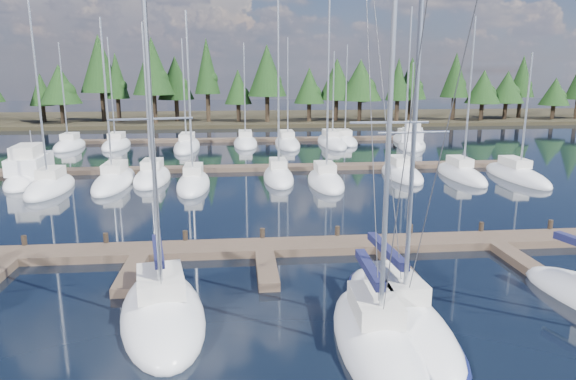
{
  "coord_description": "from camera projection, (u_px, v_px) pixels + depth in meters",
  "views": [
    {
      "loc": [
        -1.17,
        -6.72,
        8.97
      ],
      "look_at": [
        1.65,
        22.0,
        2.24
      ],
      "focal_mm": 32.0,
      "sensor_mm": 36.0,
      "label": 1
    }
  ],
  "objects": [
    {
      "name": "ground",
      "position": [
        255.0,
        196.0,
        37.73
      ],
      "size": [
        260.0,
        260.0,
        0.0
      ],
      "primitive_type": "plane",
      "color": "black",
      "rests_on": "ground"
    },
    {
      "name": "far_shore",
      "position": [
        244.0,
        118.0,
        95.82
      ],
      "size": [
        220.0,
        30.0,
        0.6
      ],
      "primitive_type": "cube",
      "color": "#2B2618",
      "rests_on": "ground"
    },
    {
      "name": "main_dock",
      "position": [
        264.0,
        252.0,
        25.43
      ],
      "size": [
        44.0,
        6.13,
        0.9
      ],
      "color": "brown",
      "rests_on": "ground"
    },
    {
      "name": "back_docks",
      "position": [
        249.0,
        152.0,
        56.67
      ],
      "size": [
        50.0,
        21.8,
        0.4
      ],
      "color": "brown",
      "rests_on": "ground"
    },
    {
      "name": "front_sailboat_2",
      "position": [
        162.0,
        312.0,
        18.88
      ],
      "size": [
        4.37,
        8.12,
        13.48
      ],
      "color": "white",
      "rests_on": "ground"
    },
    {
      "name": "front_sailboat_3",
      "position": [
        376.0,
        339.0,
        17.01
      ],
      "size": [
        2.79,
        7.86,
        13.61
      ],
      "color": "white",
      "rests_on": "ground"
    },
    {
      "name": "front_sailboat_4",
      "position": [
        399.0,
        315.0,
        18.71
      ],
      "size": [
        3.44,
        9.35,
        12.72
      ],
      "color": "white",
      "rests_on": "ground"
    },
    {
      "name": "back_sailboat_rows",
      "position": [
        254.0,
        158.0,
        52.63
      ],
      "size": [
        47.68,
        32.91,
        16.31
      ],
      "color": "white",
      "rests_on": "ground"
    },
    {
      "name": "motor_yacht_left",
      "position": [
        31.0,
        174.0,
        42.95
      ],
      "size": [
        4.2,
        10.19,
        4.97
      ],
      "color": "white",
      "rests_on": "ground"
    },
    {
      "name": "motor_yacht_right",
      "position": [
        412.0,
        142.0,
        62.01
      ],
      "size": [
        6.17,
        10.29,
        4.89
      ],
      "color": "white",
      "rests_on": "ground"
    },
    {
      "name": "tree_line",
      "position": [
        234.0,
        79.0,
        84.45
      ],
      "size": [
        185.1,
        12.24,
        14.24
      ],
      "color": "black",
      "rests_on": "far_shore"
    }
  ]
}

